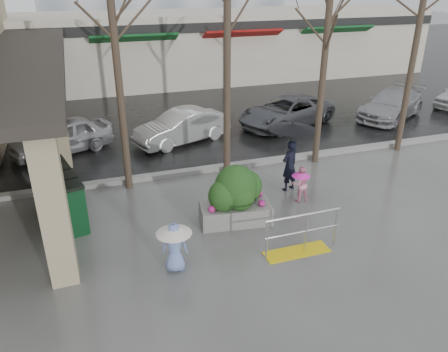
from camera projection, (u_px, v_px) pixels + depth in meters
ground at (229, 236)px, 11.02m from camera, size 120.00×120.00×0.00m
street_asphalt at (123, 71)px, 29.93m from camera, size 120.00×36.00×0.01m
curb at (189, 172)px, 14.43m from camera, size 120.00×0.30×0.15m
canopy_slab at (20, 51)px, 14.98m from camera, size 2.80×18.00×0.25m
pillar_front at (53, 208)px, 8.72m from camera, size 0.55×0.55×3.50m
pillar_back at (56, 117)px, 14.31m from camera, size 0.55×0.55×3.50m
storefront_row at (161, 48)px, 26.21m from camera, size 34.00×6.74×4.00m
handrail at (300, 238)px, 10.23m from camera, size 1.90×0.50×1.03m
tree_west at (112, 13)px, 11.40m from camera, size 3.20×3.20×6.80m
tree_midwest at (227, 5)px, 12.27m from camera, size 3.20×3.20×7.00m
tree_mideast at (329, 15)px, 13.39m from camera, size 3.20×3.20×6.50m
woman at (291, 146)px, 12.82m from camera, size 1.38×1.38×2.16m
child_pink at (301, 182)px, 12.51m from camera, size 0.56×0.54×1.06m
child_blue at (174, 242)px, 9.47m from camera, size 0.79×0.79×1.17m
planter at (236, 195)px, 11.37m from camera, size 1.96×1.18×1.61m
news_boxes at (65, 194)px, 11.63m from camera, size 1.08×2.50×1.36m
car_a at (61, 136)px, 15.93m from camera, size 3.98×2.65×1.26m
car_b at (182, 127)px, 16.94m from camera, size 4.05×2.55×1.26m
car_c at (286, 112)px, 18.83m from camera, size 4.98×3.53×1.26m
car_d at (392, 104)px, 19.88m from camera, size 4.64×3.70×1.26m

